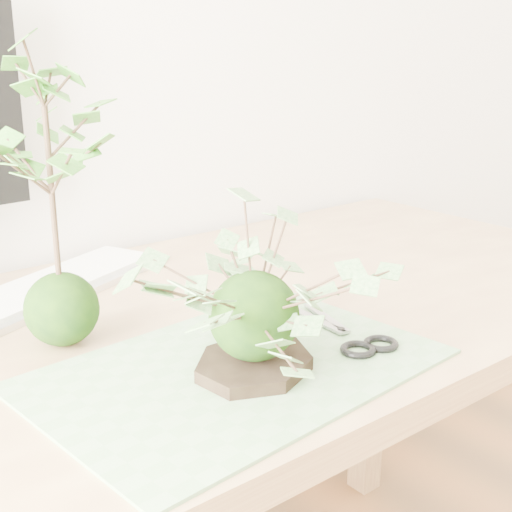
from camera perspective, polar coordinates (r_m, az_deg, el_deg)
name	(u,v)px	position (r m, az deg, el deg)	size (l,w,h in m)	color
desk	(174,380)	(1.01, -6.61, -9.85)	(1.60, 0.70, 0.74)	tan
cutting_mat	(237,368)	(0.83, -1.54, -8.98)	(0.46, 0.31, 0.00)	#65915B
stone_dish	(254,364)	(0.82, -0.15, -8.62)	(0.16, 0.16, 0.01)	black
ivy_kokedama	(254,275)	(0.78, -0.16, -1.53)	(0.37, 0.37, 0.21)	black
maple_kokedama	(46,127)	(0.86, -16.44, 9.89)	(0.24, 0.24, 0.39)	black
keyboard	(45,290)	(1.11, -16.56, -2.59)	(0.45, 0.29, 0.02)	silver
scissors	(360,339)	(0.90, 8.35, -6.61)	(0.09, 0.18, 0.01)	gray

